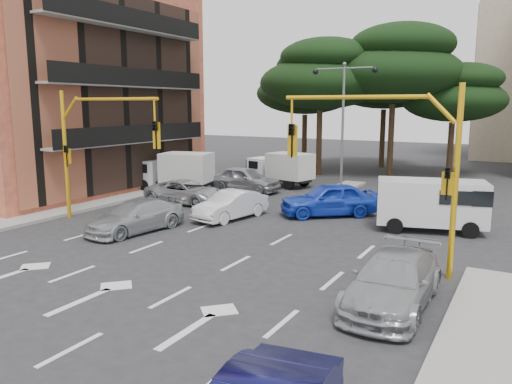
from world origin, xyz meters
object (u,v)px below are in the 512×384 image
(car_silver_cross_a, at_px, (186,192))
(box_truck_a, at_px, (174,172))
(street_lamp_center, at_px, (343,103))
(car_silver_cross_b, at_px, (245,179))
(signal_mast_right, at_px, (397,152))
(car_silver_wagon, at_px, (135,216))
(car_blue_compact, at_px, (329,199))
(van_white, at_px, (431,205))
(box_truck_b, at_px, (280,169))
(car_white_hatch, at_px, (231,205))
(car_silver_parked, at_px, (393,281))
(signal_mast_left, at_px, (92,138))

(car_silver_cross_a, height_order, box_truck_a, box_truck_a)
(street_lamp_center, distance_m, car_silver_cross_a, 11.32)
(car_silver_cross_b, bearing_deg, signal_mast_right, -128.66)
(car_silver_wagon, relative_size, car_silver_cross_b, 0.99)
(car_blue_compact, distance_m, van_white, 4.92)
(box_truck_b, bearing_deg, car_white_hatch, -154.25)
(signal_mast_right, xyz_separation_m, car_silver_parked, (0.80, -3.01, -3.18))
(car_silver_wagon, relative_size, car_silver_parked, 0.94)
(car_silver_cross_a, bearing_deg, car_silver_cross_b, -12.98)
(street_lamp_center, xyz_separation_m, car_silver_cross_a, (-5.92, -8.37, -4.79))
(car_silver_cross_b, bearing_deg, box_truck_a, 119.27)
(van_white, relative_size, box_truck_b, 0.98)
(car_blue_compact, height_order, car_silver_parked, car_blue_compact)
(car_silver_wagon, xyz_separation_m, box_truck_a, (-4.97, 8.85, 0.55))
(signal_mast_left, relative_size, car_silver_wagon, 1.31)
(car_silver_wagon, xyz_separation_m, car_silver_cross_a, (-1.89, 6.01, -0.03))
(car_white_hatch, bearing_deg, box_truck_a, 156.70)
(car_silver_wagon, height_order, box_truck_a, box_truck_a)
(signal_mast_left, bearing_deg, car_silver_cross_a, 81.08)
(street_lamp_center, bearing_deg, signal_mast_right, -64.09)
(van_white, height_order, box_truck_a, box_truck_a)
(car_silver_parked, bearing_deg, car_silver_cross_a, 146.95)
(car_white_hatch, relative_size, car_silver_parked, 0.83)
(signal_mast_right, height_order, box_truck_a, signal_mast_right)
(signal_mast_left, relative_size, car_silver_cross_b, 1.30)
(van_white, bearing_deg, car_silver_cross_a, -103.74)
(car_silver_cross_b, bearing_deg, car_silver_wagon, -171.98)
(car_silver_cross_a, xyz_separation_m, car_silver_parked, (13.52, -8.64, 0.07))
(car_silver_cross_b, height_order, car_silver_parked, car_silver_cross_b)
(street_lamp_center, bearing_deg, signal_mast_left, -115.91)
(car_silver_cross_a, bearing_deg, car_silver_wagon, -164.69)
(street_lamp_center, relative_size, car_blue_compact, 1.64)
(car_silver_cross_b, bearing_deg, van_white, -107.68)
(car_silver_parked, height_order, box_truck_b, box_truck_b)
(signal_mast_left, bearing_deg, street_lamp_center, 64.09)
(signal_mast_left, xyz_separation_m, box_truck_b, (2.74, 13.51, -2.76))
(street_lamp_center, xyz_separation_m, car_silver_cross_b, (-5.00, -3.55, -4.64))
(car_white_hatch, bearing_deg, van_white, 25.54)
(street_lamp_center, height_order, box_truck_b, street_lamp_center)
(car_blue_compact, bearing_deg, street_lamp_center, 156.44)
(van_white, bearing_deg, signal_mast_left, -81.73)
(car_silver_wagon, bearing_deg, signal_mast_left, -178.74)
(car_blue_compact, relative_size, box_truck_b, 1.04)
(signal_mast_right, height_order, car_blue_compact, signal_mast_right)
(car_silver_parked, bearing_deg, car_silver_cross_b, 132.64)
(car_white_hatch, bearing_deg, street_lamp_center, 90.80)
(signal_mast_right, height_order, street_lamp_center, street_lamp_center)
(box_truck_a, bearing_deg, van_white, -111.93)
(street_lamp_center, height_order, car_silver_wagon, street_lamp_center)
(signal_mast_right, xyz_separation_m, box_truck_a, (-15.80, 8.48, -2.67))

